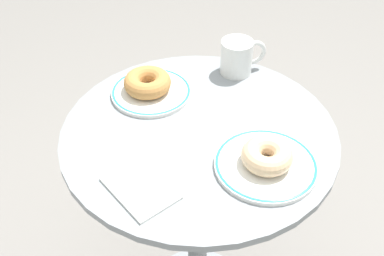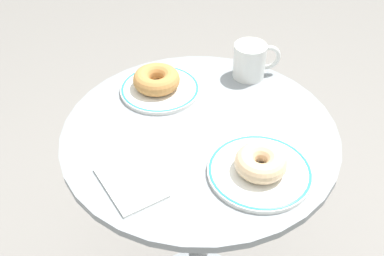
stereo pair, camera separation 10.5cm
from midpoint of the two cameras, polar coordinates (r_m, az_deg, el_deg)
cafe_table at (r=1.23m, az=-1.70°, el=-8.16°), size 0.64×0.64×0.72m
plate_left at (r=1.19m, az=-7.50°, el=4.28°), size 0.20×0.20×0.01m
plate_right at (r=0.99m, az=5.94°, el=-4.60°), size 0.22×0.22×0.01m
donut_old_fashioned at (r=1.18m, az=-8.00°, el=5.40°), size 0.17×0.17×0.04m
donut_glazed at (r=0.97m, az=6.05°, el=-3.50°), size 0.15×0.15×0.04m
paper_napkin at (r=0.96m, az=-9.46°, el=-7.38°), size 0.16×0.12×0.01m
coffee_mug at (r=1.24m, az=3.17°, el=8.55°), size 0.09×0.12×0.09m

